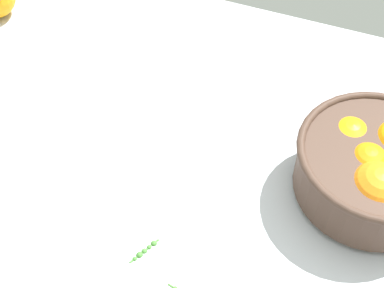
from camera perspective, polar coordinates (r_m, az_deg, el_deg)
name	(u,v)px	position (r cm, az deg, el deg)	size (l,w,h in cm)	color
ground_plane	(200,184)	(86.24, 0.86, -4.11)	(148.10, 85.47, 3.00)	silver
fruit_bowl	(374,168)	(83.28, 18.07, -2.34)	(22.99, 22.99, 10.85)	#473328
herb_sprig_0	(145,250)	(78.59, -4.82, -10.67)	(2.51, 4.81, 0.93)	#448033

